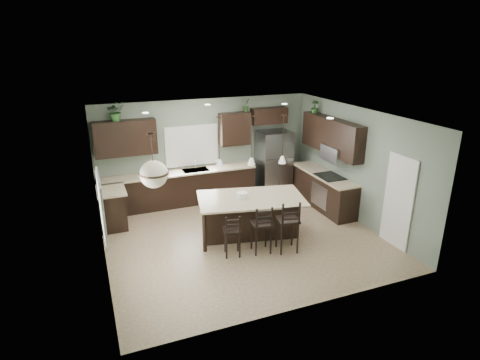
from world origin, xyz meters
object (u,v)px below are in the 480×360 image
at_px(kitchen_island, 251,216).
at_px(plant_back_left, 116,111).
at_px(bar_stool_right, 287,225).
at_px(refrigerator, 274,163).
at_px(serving_dish, 242,195).
at_px(bar_stool_center, 261,228).
at_px(bar_stool_left, 232,235).

distance_m(kitchen_island, plant_back_left, 4.18).
distance_m(kitchen_island, bar_stool_right, 1.07).
relative_size(refrigerator, plant_back_left, 3.83).
distance_m(serving_dish, plant_back_left, 3.78).
bearing_deg(serving_dish, bar_stool_center, -84.05).
bearing_deg(bar_stool_center, bar_stool_right, -9.90).
xyz_separation_m(refrigerator, serving_dish, (-1.87, -2.20, 0.07)).
relative_size(refrigerator, bar_stool_center, 1.69).
bearing_deg(refrigerator, plant_back_left, 176.51).
relative_size(kitchen_island, bar_stool_left, 2.48).
height_order(serving_dish, bar_stool_center, bar_stool_center).
relative_size(bar_stool_left, bar_stool_right, 0.81).
bearing_deg(bar_stool_right, bar_stool_left, 178.13).
height_order(kitchen_island, bar_stool_left, bar_stool_left).
distance_m(refrigerator, bar_stool_left, 3.84).
xyz_separation_m(bar_stool_right, plant_back_left, (-2.98, 3.46, 2.05)).
xyz_separation_m(bar_stool_left, bar_stool_right, (1.16, -0.24, 0.11)).
height_order(bar_stool_center, bar_stool_right, bar_stool_right).
distance_m(serving_dish, bar_stool_center, 0.97).
height_order(serving_dish, plant_back_left, plant_back_left).
xyz_separation_m(serving_dish, bar_stool_left, (-0.53, -0.77, -0.52)).
height_order(kitchen_island, plant_back_left, plant_back_left).
xyz_separation_m(serving_dish, bar_stool_center, (0.09, -0.85, -0.45)).
distance_m(refrigerator, bar_stool_center, 3.55).
xyz_separation_m(kitchen_island, plant_back_left, (-2.55, 2.50, 2.18)).
bearing_deg(refrigerator, serving_dish, -130.37).
relative_size(kitchen_island, bar_stool_right, 2.00).
xyz_separation_m(serving_dish, plant_back_left, (-2.35, 2.46, 1.65)).
relative_size(refrigerator, kitchen_island, 0.78).
bearing_deg(kitchen_island, bar_stool_left, -122.99).
height_order(bar_stool_center, plant_back_left, plant_back_left).
bearing_deg(plant_back_left, serving_dish, -46.21).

